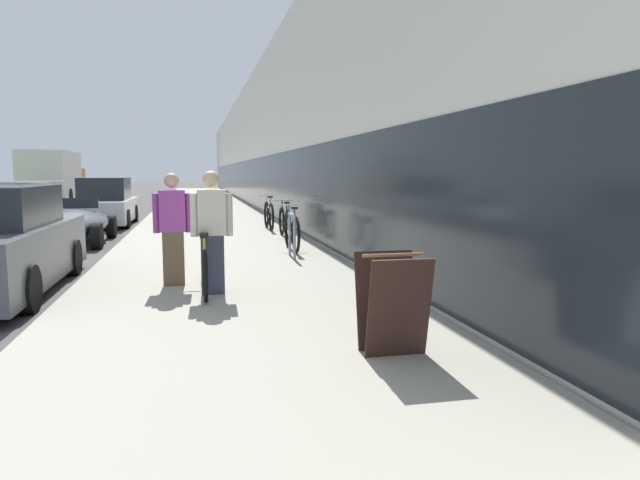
# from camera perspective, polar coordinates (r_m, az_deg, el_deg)

# --- Properties ---
(sidewalk_slab) EXTENTS (4.41, 70.00, 0.11)m
(sidewalk_slab) POSITION_cam_1_polar(r_m,az_deg,el_deg) (26.32, -11.40, 3.00)
(sidewalk_slab) COLOR #A39E8E
(sidewalk_slab) RESTS_ON ground
(storefront_facade) EXTENTS (10.01, 70.00, 6.27)m
(storefront_facade) POSITION_cam_1_polar(r_m,az_deg,el_deg) (35.15, 0.25, 9.05)
(storefront_facade) COLOR silver
(storefront_facade) RESTS_ON ground
(tandem_bicycle) EXTENTS (0.52, 2.27, 0.84)m
(tandem_bicycle) POSITION_cam_1_polar(r_m,az_deg,el_deg) (7.99, -11.52, -2.33)
(tandem_bicycle) COLOR black
(tandem_bicycle) RESTS_ON sidewalk_slab
(person_rider) EXTENTS (0.55, 0.22, 1.63)m
(person_rider) POSITION_cam_1_polar(r_m,az_deg,el_deg) (7.66, -10.75, 0.75)
(person_rider) COLOR #33384C
(person_rider) RESTS_ON sidewalk_slab
(person_bystander) EXTENTS (0.54, 0.21, 1.60)m
(person_bystander) POSITION_cam_1_polar(r_m,az_deg,el_deg) (8.37, -14.50, 1.05)
(person_bystander) COLOR brown
(person_bystander) RESTS_ON sidewalk_slab
(bike_rack_hoop) EXTENTS (0.05, 0.60, 0.84)m
(bike_rack_hoop) POSITION_cam_1_polar(r_m,az_deg,el_deg) (10.82, -2.82, 0.96)
(bike_rack_hoop) COLOR gray
(bike_rack_hoop) RESTS_ON sidewalk_slab
(cruiser_bike_nearest) EXTENTS (0.52, 1.70, 0.94)m
(cruiser_bike_nearest) POSITION_cam_1_polar(r_m,az_deg,el_deg) (11.81, -2.83, 0.86)
(cruiser_bike_nearest) COLOR black
(cruiser_bike_nearest) RESTS_ON sidewalk_slab
(cruiser_bike_middle) EXTENTS (0.52, 1.72, 0.92)m
(cruiser_bike_middle) POSITION_cam_1_polar(r_m,az_deg,el_deg) (14.23, -3.54, 1.83)
(cruiser_bike_middle) COLOR black
(cruiser_bike_middle) RESTS_ON sidewalk_slab
(cruiser_bike_farthest) EXTENTS (0.52, 1.83, 0.97)m
(cruiser_bike_farthest) POSITION_cam_1_polar(r_m,az_deg,el_deg) (16.23, -5.14, 2.49)
(cruiser_bike_farthest) COLOR black
(cruiser_bike_farthest) RESTS_ON sidewalk_slab
(sandwich_board_sign) EXTENTS (0.56, 0.56, 0.90)m
(sandwich_board_sign) POSITION_cam_1_polar(r_m,az_deg,el_deg) (5.13, 7.24, -6.27)
(sandwich_board_sign) COLOR #331E19
(sandwich_board_sign) RESTS_ON sidewalk_slab
(vintage_roadster_curbside) EXTENTS (1.77, 4.04, 1.09)m
(vintage_roadster_curbside) POSITION_cam_1_polar(r_m,az_deg,el_deg) (14.98, -23.69, 1.44)
(vintage_roadster_curbside) COLOR #4C5156
(vintage_roadster_curbside) RESTS_ON ground
(parked_sedan_far) EXTENTS (1.73, 4.22, 1.55)m
(parked_sedan_far) POSITION_cam_1_polar(r_m,az_deg,el_deg) (19.87, -20.65, 3.37)
(parked_sedan_far) COLOR silver
(parked_sedan_far) RESTS_ON ground
(moving_truck) EXTENTS (2.55, 6.87, 2.93)m
(moving_truck) POSITION_cam_1_polar(r_m,az_deg,el_deg) (37.03, -25.15, 5.76)
(moving_truck) COLOR orange
(moving_truck) RESTS_ON ground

